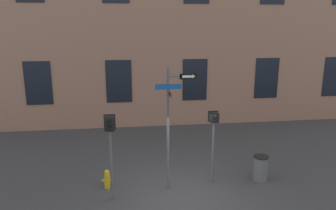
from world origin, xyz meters
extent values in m
plane|color=#38383A|center=(0.00, 0.00, 0.00)|extent=(60.00, 60.00, 0.00)
cube|color=black|center=(-6.00, 7.51, 2.49)|extent=(1.32, 0.03, 2.21)
cube|color=black|center=(-2.00, 7.51, 2.49)|extent=(1.32, 0.03, 2.21)
cube|color=black|center=(2.00, 7.51, 2.49)|extent=(1.32, 0.03, 2.21)
cube|color=black|center=(6.00, 7.51, 2.49)|extent=(1.32, 0.03, 2.21)
cube|color=black|center=(10.00, 7.51, 2.49)|extent=(1.32, 0.03, 2.21)
cylinder|color=#4C4C51|center=(-0.34, 0.58, 2.04)|extent=(0.09, 0.09, 4.08)
cube|color=#4C4C51|center=(-0.02, 0.58, 3.80)|extent=(0.64, 0.05, 0.05)
cube|color=#14478C|center=(-0.34, 0.52, 3.50)|extent=(0.82, 0.02, 0.17)
cube|color=brown|center=(-0.28, 0.58, 3.27)|extent=(0.02, 0.75, 0.14)
cube|color=black|center=(0.30, 0.56, 3.80)|extent=(0.56, 0.02, 0.18)
cube|color=white|center=(0.26, 0.55, 3.80)|extent=(0.32, 0.01, 0.07)
cone|color=white|center=(0.46, 0.55, 3.80)|extent=(0.10, 0.14, 0.14)
cylinder|color=#4C4C51|center=(-2.16, 0.09, 1.15)|extent=(0.08, 0.08, 2.29)
cube|color=black|center=(-2.16, 0.09, 2.51)|extent=(0.28, 0.26, 0.43)
cube|color=black|center=(-2.16, 0.23, 2.51)|extent=(0.34, 0.02, 0.49)
cylinder|color=black|center=(-2.16, -0.10, 2.61)|extent=(0.15, 0.12, 0.15)
cylinder|color=black|center=(-2.16, -0.10, 2.41)|extent=(0.15, 0.12, 0.15)
cylinder|color=#EA4C14|center=(-2.16, -0.04, 2.61)|extent=(0.12, 0.01, 0.12)
cylinder|color=#4C4C51|center=(1.23, 0.81, 1.10)|extent=(0.08, 0.08, 2.21)
cube|color=black|center=(1.23, 0.81, 2.37)|extent=(0.28, 0.26, 0.32)
cube|color=black|center=(1.23, 0.95, 2.37)|extent=(0.34, 0.02, 0.38)
cylinder|color=black|center=(1.23, 0.62, 2.44)|extent=(0.11, 0.12, 0.11)
cylinder|color=black|center=(1.23, 0.62, 2.29)|extent=(0.11, 0.12, 0.11)
cylinder|color=orange|center=(1.23, 0.67, 2.44)|extent=(0.09, 0.01, 0.09)
cylinder|color=gold|center=(-2.36, 0.89, 0.26)|extent=(0.20, 0.20, 0.52)
sphere|color=gold|center=(-2.36, 0.89, 0.57)|extent=(0.17, 0.17, 0.17)
cylinder|color=gold|center=(-2.50, 0.89, 0.28)|extent=(0.08, 0.07, 0.07)
cylinder|color=gold|center=(-2.23, 0.89, 0.28)|extent=(0.08, 0.07, 0.07)
cylinder|color=#59595B|center=(2.97, 0.80, 0.42)|extent=(0.50, 0.50, 0.85)
cylinder|color=black|center=(2.97, 0.80, 0.87)|extent=(0.52, 0.52, 0.04)
camera|label=1|loc=(-1.64, -9.34, 5.39)|focal=35.00mm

